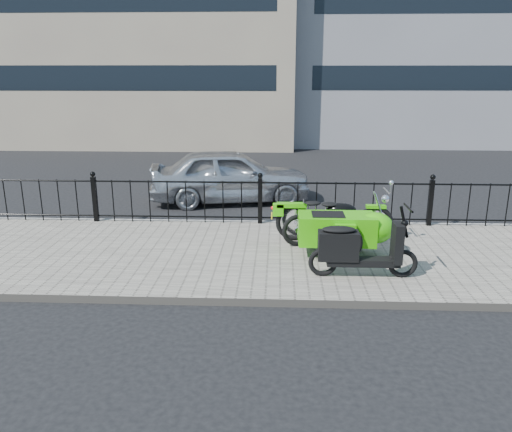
{
  "coord_description": "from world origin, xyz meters",
  "views": [
    {
      "loc": [
        0.37,
        -8.77,
        3.13
      ],
      "look_at": [
        -0.02,
        -0.1,
        0.67
      ],
      "focal_mm": 35.0,
      "sensor_mm": 36.0,
      "label": 1
    }
  ],
  "objects_px": {
    "scooter": "(356,249)",
    "sedan_car": "(230,175)",
    "spare_tire": "(298,230)",
    "motorcycle_sidecar": "(346,226)"
  },
  "relations": [
    {
      "from": "scooter",
      "to": "spare_tire",
      "type": "height_order",
      "value": "scooter"
    },
    {
      "from": "scooter",
      "to": "sedan_car",
      "type": "relative_size",
      "value": 0.42
    },
    {
      "from": "motorcycle_sidecar",
      "to": "sedan_car",
      "type": "xyz_separation_m",
      "value": [
        -2.39,
        3.98,
        0.09
      ]
    },
    {
      "from": "sedan_car",
      "to": "motorcycle_sidecar",
      "type": "bearing_deg",
      "value": -158.77
    },
    {
      "from": "scooter",
      "to": "sedan_car",
      "type": "bearing_deg",
      "value": 115.3
    },
    {
      "from": "scooter",
      "to": "spare_tire",
      "type": "relative_size",
      "value": 2.79
    },
    {
      "from": "motorcycle_sidecar",
      "to": "scooter",
      "type": "relative_size",
      "value": 1.36
    },
    {
      "from": "spare_tire",
      "to": "sedan_car",
      "type": "height_order",
      "value": "sedan_car"
    },
    {
      "from": "scooter",
      "to": "spare_tire",
      "type": "bearing_deg",
      "value": 120.84
    },
    {
      "from": "spare_tire",
      "to": "sedan_car",
      "type": "distance_m",
      "value": 4.03
    }
  ]
}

